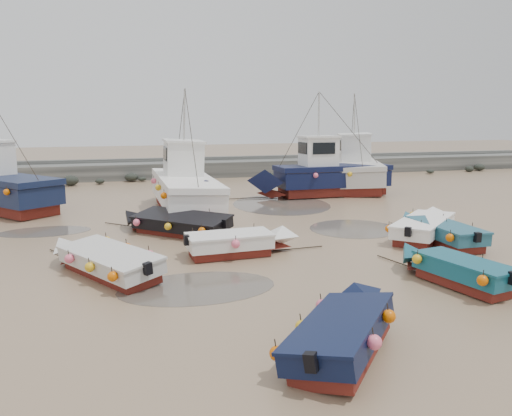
# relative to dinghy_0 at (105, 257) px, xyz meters

# --- Properties ---
(ground) EXTENTS (120.00, 120.00, 0.00)m
(ground) POSITION_rel_dinghy_0_xyz_m (5.97, 1.02, -0.54)
(ground) COLOR #8C6F53
(ground) RESTS_ON ground
(seawall) EXTENTS (60.00, 4.92, 1.50)m
(seawall) POSITION_rel_dinghy_0_xyz_m (6.01, 23.01, 0.09)
(seawall) COLOR slate
(seawall) RESTS_ON ground
(puddle_a) EXTENTS (4.66, 4.66, 0.01)m
(puddle_a) POSITION_rel_dinghy_0_xyz_m (2.68, -2.02, -0.54)
(puddle_a) COLOR #534B41
(puddle_a) RESTS_ON ground
(puddle_b) EXTENTS (3.92, 3.92, 0.01)m
(puddle_b) POSITION_rel_dinghy_0_xyz_m (10.38, 3.80, -0.54)
(puddle_b) COLOR #534B41
(puddle_b) RESTS_ON ground
(puddle_c) EXTENTS (3.82, 3.82, 0.01)m
(puddle_c) POSITION_rel_dinghy_0_xyz_m (-2.81, 6.50, -0.54)
(puddle_c) COLOR #534B41
(puddle_c) RESTS_ON ground
(puddle_d) EXTENTS (5.35, 5.35, 0.01)m
(puddle_d) POSITION_rel_dinghy_0_xyz_m (8.95, 10.13, -0.54)
(puddle_d) COLOR #534B41
(puddle_d) RESTS_ON ground
(dinghy_0) EXTENTS (4.08, 5.67, 1.43)m
(dinghy_0) POSITION_rel_dinghy_0_xyz_m (0.00, 0.00, 0.00)
(dinghy_0) COLOR maroon
(dinghy_0) RESTS_ON ground
(dinghy_1) EXTENTS (4.28, 4.88, 1.43)m
(dinghy_1) POSITION_rel_dinghy_0_xyz_m (5.40, -6.68, 0.01)
(dinghy_1) COLOR maroon
(dinghy_1) RESTS_ON ground
(dinghy_2) EXTENTS (2.26, 5.03, 1.43)m
(dinghy_2) POSITION_rel_dinghy_0_xyz_m (10.22, -3.51, 0.02)
(dinghy_2) COLOR maroon
(dinghy_2) RESTS_ON ground
(dinghy_3) EXTENTS (5.20, 4.85, 1.43)m
(dinghy_3) POSITION_rel_dinghy_0_xyz_m (12.61, 1.70, -0.00)
(dinghy_3) COLOR maroon
(dinghy_3) RESTS_ON ground
(dinghy_4) EXTENTS (5.41, 4.90, 1.43)m
(dinghy_4) POSITION_rel_dinghy_0_xyz_m (2.65, 4.85, -0.00)
(dinghy_4) COLOR maroon
(dinghy_4) RESTS_ON ground
(dinghy_5) EXTENTS (5.29, 1.99, 1.43)m
(dinghy_5) POSITION_rel_dinghy_0_xyz_m (4.60, 1.00, 0.02)
(dinghy_5) COLOR maroon
(dinghy_5) RESTS_ON ground
(dinghy_6) EXTENTS (2.02, 5.63, 1.43)m
(dinghy_6) POSITION_rel_dinghy_0_xyz_m (12.64, 0.80, 0.01)
(dinghy_6) COLOR maroon
(dinghy_6) RESTS_ON ground
(cabin_boat_1) EXTENTS (3.32, 11.03, 6.22)m
(cabin_boat_1) POSITION_rel_dinghy_0_xyz_m (3.47, 9.59, 0.77)
(cabin_boat_1) COLOR maroon
(cabin_boat_1) RESTS_ON ground
(cabin_boat_2) EXTENTS (10.05, 3.06, 6.22)m
(cabin_boat_2) POSITION_rel_dinghy_0_xyz_m (12.28, 12.38, 0.80)
(cabin_boat_2) COLOR maroon
(cabin_boat_2) RESTS_ON ground
(cabin_boat_3) EXTENTS (5.02, 9.64, 6.22)m
(cabin_boat_3) POSITION_rel_dinghy_0_xyz_m (15.46, 14.53, 0.81)
(cabin_boat_3) COLOR maroon
(cabin_boat_3) RESTS_ON ground
(person) EXTENTS (0.76, 0.58, 1.87)m
(person) POSITION_rel_dinghy_0_xyz_m (4.36, 7.56, -0.54)
(person) COLOR #171834
(person) RESTS_ON ground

